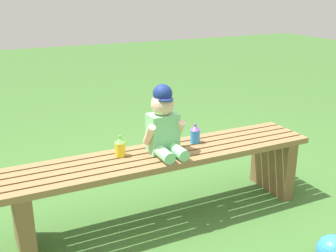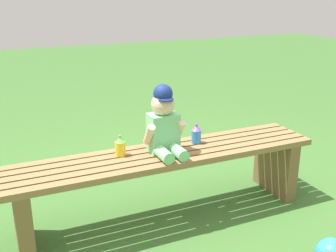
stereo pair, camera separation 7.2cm
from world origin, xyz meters
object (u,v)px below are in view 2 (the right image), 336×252
at_px(park_bench, 165,173).
at_px(child_figure, 164,124).
at_px(sippy_cup_left, 120,146).
at_px(sippy_cup_right, 196,134).

relative_size(park_bench, child_figure, 4.66).
bearing_deg(child_figure, sippy_cup_left, 166.95).
relative_size(park_bench, sippy_cup_right, 15.21).
bearing_deg(sippy_cup_left, sippy_cup_right, 0.00).
bearing_deg(sippy_cup_right, sippy_cup_left, 180.00).
bearing_deg(sippy_cup_left, park_bench, -14.20).
xyz_separation_m(child_figure, sippy_cup_right, (0.25, 0.06, -0.12)).
height_order(park_bench, child_figure, child_figure).
xyz_separation_m(child_figure, sippy_cup_left, (-0.25, 0.06, -0.12)).
bearing_deg(park_bench, child_figure, 126.85).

